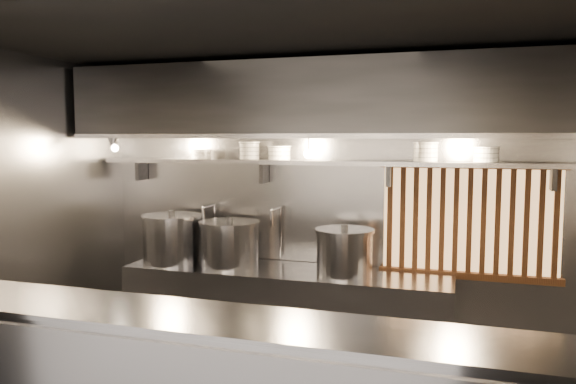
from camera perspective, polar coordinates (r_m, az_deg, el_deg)
The scene contains 19 objects.
ceiling at distance 3.95m, azimuth -1.20°, elevation 15.66°, with size 4.50×4.50×0.00m, color black.
wall_back at distance 5.37m, azimuth 3.96°, elevation -2.03°, with size 4.50×4.50×0.00m, color gray.
wall_left at distance 5.12m, azimuth -25.79°, elevation -2.94°, with size 3.00×3.00×0.00m, color gray.
cooking_bench at distance 5.32m, azimuth -0.29°, elevation -12.61°, with size 3.00×0.70×0.90m, color #A0A0A5.
bowl_shelf at distance 5.16m, azimuth 3.52°, elevation 3.01°, with size 4.40×0.34×0.04m, color #A0A0A5.
exhaust_hood at distance 4.95m, azimuth 2.94°, elevation 9.21°, with size 4.40×0.81×0.65m.
wood_screen at distance 5.19m, azimuth 17.95°, elevation -2.79°, with size 1.56×0.09×1.04m.
faucet_left at distance 5.64m, azimuth -7.82°, elevation -2.66°, with size 0.04×0.30×0.50m.
faucet_right at distance 5.38m, azimuth -1.05°, elevation -3.01°, with size 0.04×0.30×0.50m.
heat_lamp at distance 5.51m, azimuth -17.31°, elevation 4.88°, with size 0.25×0.35×0.20m.
pendant_bulb at distance 5.06m, azimuth 2.10°, elevation 3.90°, with size 0.09×0.09×0.19m.
stock_pot_left at distance 5.33m, azimuth -5.97°, elevation -5.21°, with size 0.70×0.70×0.47m.
stock_pot_mid at distance 5.56m, azimuth -11.70°, elevation -4.65°, with size 0.64×0.64×0.51m.
stock_pot_right at distance 4.97m, azimuth 5.74°, elevation -6.08°, with size 0.55×0.55×0.45m.
bowl_stack_0 at distance 5.58m, azimuth -8.81°, elevation 3.84°, with size 0.21×0.21×0.09m.
bowl_stack_1 at distance 5.37m, azimuth -3.94°, elevation 4.23°, with size 0.20×0.20×0.17m.
bowl_stack_2 at distance 5.27m, azimuth -0.89°, elevation 4.01°, with size 0.22×0.22×0.13m.
bowl_stack_3 at distance 5.01m, azimuth 13.80°, elevation 3.99°, with size 0.22×0.22×0.17m.
bowl_stack_4 at distance 5.01m, azimuth 19.46°, elevation 3.62°, with size 0.22×0.22×0.13m.
Camera 1 is at (1.24, -3.68, 2.11)m, focal length 35.00 mm.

